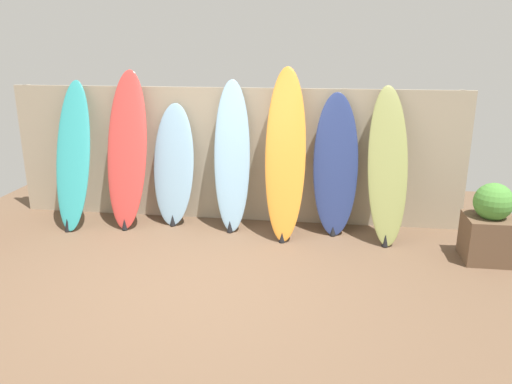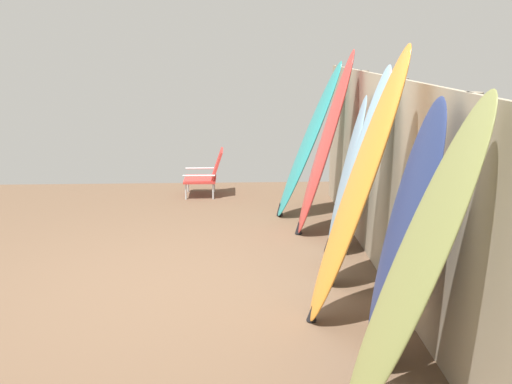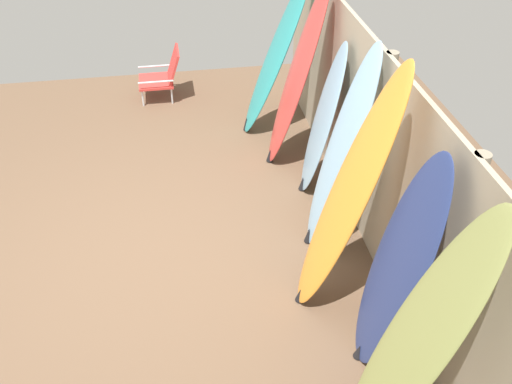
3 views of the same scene
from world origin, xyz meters
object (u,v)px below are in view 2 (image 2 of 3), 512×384
object	(u,v)px
surfboard_teal_0	(309,141)
beach_chair	(208,173)
surfboard_skyblue_2	(346,177)
surfboard_orange_4	(357,191)
surfboard_skyblue_3	(358,180)
surfboard_navy_5	(403,239)
surfboard_olive_6	(414,270)
surfboard_red_1	(325,145)

from	to	relation	value
surfboard_teal_0	beach_chair	distance (m)	1.75
surfboard_skyblue_2	surfboard_orange_4	xyz separation A→B (m)	(1.50, -0.22, 0.25)
beach_chair	surfboard_skyblue_3	bearing A→B (deg)	1.32
surfboard_navy_5	surfboard_olive_6	bearing A→B (deg)	-11.85
surfboard_red_1	surfboard_navy_5	world-z (taller)	surfboard_red_1
surfboard_navy_5	surfboard_olive_6	xyz separation A→B (m)	(0.62, -0.13, 0.05)
beach_chair	surfboard_teal_0	bearing A→B (deg)	27.65
surfboard_teal_0	surfboard_red_1	size ratio (longest dim) A/B	0.93
surfboard_red_1	surfboard_skyblue_2	xyz separation A→B (m)	(0.58, 0.13, -0.22)
surfboard_red_1	surfboard_orange_4	world-z (taller)	surfboard_orange_4
surfboard_skyblue_2	surfboard_orange_4	world-z (taller)	surfboard_orange_4
surfboard_teal_0	surfboard_red_1	bearing A→B (deg)	6.54
surfboard_olive_6	beach_chair	bearing A→B (deg)	-165.64
beach_chair	surfboard_red_1	bearing A→B (deg)	14.61
surfboard_teal_0	surfboard_olive_6	size ratio (longest dim) A/B	1.01
surfboard_orange_4	beach_chair	size ratio (longest dim) A/B	3.20
surfboard_skyblue_3	surfboard_orange_4	size ratio (longest dim) A/B	0.92
surfboard_skyblue_3	surfboard_navy_5	xyz separation A→B (m)	(1.32, 0.01, -0.07)
surfboard_red_1	surfboard_navy_5	xyz separation A→B (m)	(2.70, 0.08, -0.13)
surfboard_skyblue_2	surfboard_skyblue_3	xyz separation A→B (m)	(0.80, -0.06, 0.16)
surfboard_teal_0	surfboard_skyblue_2	bearing A→B (deg)	9.29
surfboard_teal_0	beach_chair	xyz separation A→B (m)	(-1.04, -1.27, -0.61)
surfboard_teal_0	beach_chair	world-z (taller)	surfboard_teal_0
surfboard_red_1	surfboard_skyblue_3	world-z (taller)	surfboard_red_1
surfboard_red_1	surfboard_navy_5	size ratio (longest dim) A/B	1.14
surfboard_teal_0	surfboard_skyblue_2	distance (m)	1.32
surfboard_red_1	beach_chair	size ratio (longest dim) A/B	3.11
surfboard_navy_5	surfboard_olive_6	world-z (taller)	surfboard_olive_6
surfboard_navy_5	surfboard_skyblue_2	bearing A→B (deg)	178.58
surfboard_skyblue_3	surfboard_orange_4	world-z (taller)	surfboard_orange_4
surfboard_teal_0	surfboard_red_1	xyz separation A→B (m)	(0.71, 0.08, 0.07)
surfboard_olive_6	surfboard_red_1	bearing A→B (deg)	179.08
surfboard_red_1	surfboard_orange_4	bearing A→B (deg)	-2.57
surfboard_teal_0	surfboard_skyblue_3	xyz separation A→B (m)	(2.09, 0.15, 0.01)
surfboard_red_1	beach_chair	bearing A→B (deg)	-142.37
surfboard_red_1	surfboard_skyblue_3	size ratio (longest dim) A/B	1.06
surfboard_orange_4	surfboard_olive_6	distance (m)	1.25
surfboard_red_1	surfboard_olive_6	xyz separation A→B (m)	(3.32, -0.05, -0.08)
beach_chair	surfboard_orange_4	bearing A→B (deg)	-4.83
surfboard_orange_4	surfboard_teal_0	bearing A→B (deg)	179.76
surfboard_red_1	surfboard_orange_4	size ratio (longest dim) A/B	0.97
surfboard_skyblue_2	surfboard_teal_0	bearing A→B (deg)	-170.71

